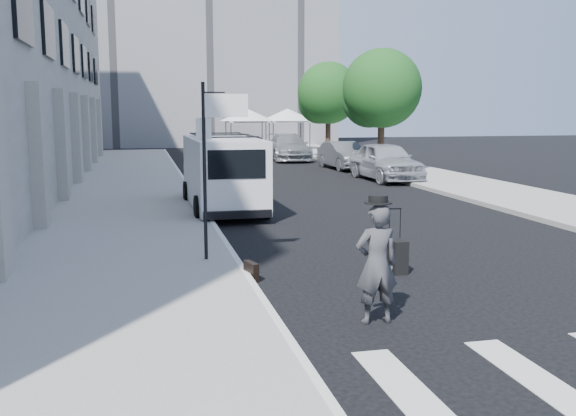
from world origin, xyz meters
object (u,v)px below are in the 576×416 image
businessman (377,264)px  parked_car_c (289,147)px  suitcase (398,256)px  cargo_van (222,173)px  briefcase (251,271)px  parked_car_b (343,155)px  parked_car_a (386,161)px

businessman → parked_car_c: 30.76m
suitcase → cargo_van: cargo_van is taller
suitcase → parked_car_c: parked_car_c is taller
briefcase → parked_car_b: bearing=52.5°
businessman → parked_car_a: 19.57m
briefcase → suitcase: size_ratio=0.36×
briefcase → parked_car_c: 28.35m
parked_car_b → parked_car_c: parked_car_c is taller
cargo_van → parked_car_a: cargo_van is taller
cargo_van → parked_car_b: size_ratio=1.38×
briefcase → cargo_van: cargo_van is taller
cargo_van → parked_car_a: 10.67m
briefcase → cargo_van: size_ratio=0.07×
cargo_van → suitcase: bearing=-75.9°
briefcase → parked_car_a: bearing=45.2°
parked_car_a → parked_car_c: bearing=96.5°
businessman → briefcase: bearing=-64.3°
parked_car_b → parked_car_c: 6.65m
suitcase → parked_car_b: parked_car_b is taller
cargo_van → businessman: bearing=-86.6°
briefcase → parked_car_b: 22.65m
briefcase → businessman: bearing=-78.8°
businessman → suitcase: size_ratio=1.44×
businessman → parked_car_c: bearing=-101.5°
parked_car_b → briefcase: bearing=-115.3°
briefcase → cargo_van: bearing=71.0°
parked_car_c → parked_car_a: bearing=-78.4°
businessman → briefcase: size_ratio=4.06×
businessman → cargo_van: 11.31m
briefcase → suitcase: suitcase is taller
briefcase → parked_car_b: size_ratio=0.10×
cargo_van → parked_car_a: size_ratio=1.20×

